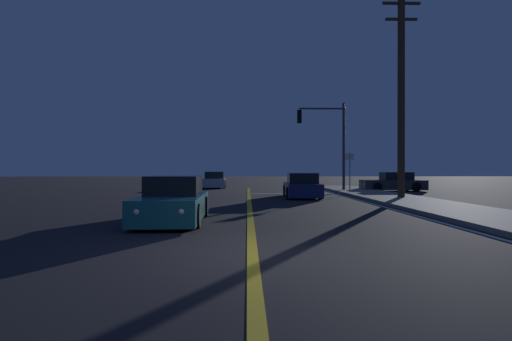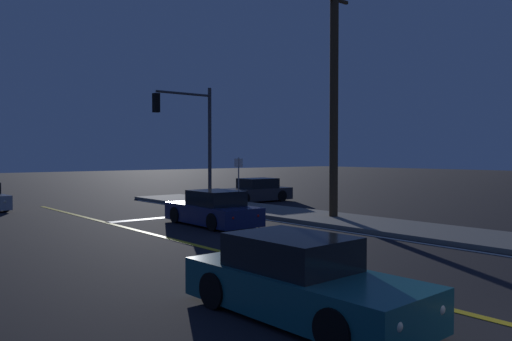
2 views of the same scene
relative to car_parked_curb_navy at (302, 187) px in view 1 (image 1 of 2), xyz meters
name	(u,v)px [view 1 (image 1 of 2)]	position (x,y,z in m)	size (l,w,h in m)	color
ground_plane	(253,255)	(-2.89, -14.59, -0.58)	(160.00, 160.00, 0.00)	black
sidewalk_right	(422,204)	(4.43, -4.94, -0.51)	(3.20, 34.73, 0.15)	slate
lane_line_center	(250,206)	(-2.89, -4.94, -0.58)	(0.20, 32.80, 0.01)	gold
lane_line_edge_right	(378,205)	(2.58, -4.94, -0.58)	(0.16, 32.80, 0.01)	silver
stop_bar	(294,194)	(-0.03, 3.20, -0.58)	(5.72, 0.50, 0.01)	silver
car_parked_curb_navy	(302,187)	(0.00, 0.00, 0.00)	(1.97, 4.44, 1.34)	navy
car_following_oncoming_silver	(214,181)	(-5.73, 11.66, 0.00)	(2.01, 4.21, 1.34)	#B2B5BA
car_side_waiting_teal	(173,202)	(-5.16, -9.95, 0.00)	(1.92, 4.46, 1.34)	#195960
car_far_approaching_charcoal	(393,183)	(7.43, 6.45, 0.00)	(4.43, 2.00, 1.34)	#2D2D33
traffic_signal_near_right	(328,133)	(2.53, 5.50, 3.43)	(3.28, 0.28, 6.10)	#38383D
utility_pole_right	(401,93)	(4.73, -1.91, 4.81)	(1.90, 0.35, 10.46)	#42301E
street_sign_corner	(350,166)	(3.33, 2.70, 1.14)	(0.56, 0.13, 2.57)	slate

